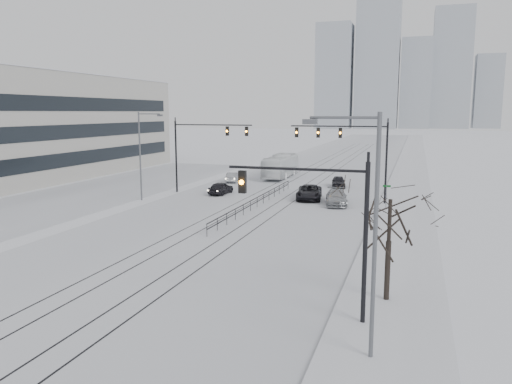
% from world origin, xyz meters
% --- Properties ---
extents(ground, '(500.00, 500.00, 0.00)m').
position_xyz_m(ground, '(0.00, 0.00, 0.00)').
color(ground, silver).
rests_on(ground, ground).
extents(road, '(22.00, 260.00, 0.02)m').
position_xyz_m(road, '(0.00, 60.00, 0.01)').
color(road, silver).
rests_on(road, ground).
extents(sidewalk_east, '(5.00, 260.00, 0.16)m').
position_xyz_m(sidewalk_east, '(13.50, 60.00, 0.08)').
color(sidewalk_east, silver).
rests_on(sidewalk_east, ground).
extents(curb, '(0.10, 260.00, 0.12)m').
position_xyz_m(curb, '(11.05, 60.00, 0.06)').
color(curb, gray).
rests_on(curb, ground).
extents(parking_strip, '(14.00, 60.00, 0.03)m').
position_xyz_m(parking_strip, '(-20.00, 35.00, 0.01)').
color(parking_strip, silver).
rests_on(parking_strip, ground).
extents(tram_rails, '(5.30, 180.00, 0.01)m').
position_xyz_m(tram_rails, '(-0.00, 40.00, 0.02)').
color(tram_rails, black).
rests_on(tram_rails, ground).
extents(skyline, '(96.00, 48.00, 72.00)m').
position_xyz_m(skyline, '(5.02, 273.63, 30.65)').
color(skyline, '#A1A8B0').
rests_on(skyline, ground).
extents(traffic_mast_near, '(6.10, 0.37, 7.00)m').
position_xyz_m(traffic_mast_near, '(10.79, 6.00, 4.56)').
color(traffic_mast_near, black).
rests_on(traffic_mast_near, ground).
extents(traffic_mast_ne, '(9.60, 0.37, 8.00)m').
position_xyz_m(traffic_mast_ne, '(8.15, 34.99, 5.76)').
color(traffic_mast_ne, black).
rests_on(traffic_mast_ne, ground).
extents(traffic_mast_nw, '(9.10, 0.37, 8.00)m').
position_xyz_m(traffic_mast_nw, '(-8.52, 36.00, 5.57)').
color(traffic_mast_nw, black).
rests_on(traffic_mast_nw, ground).
extents(street_light_east, '(2.73, 0.25, 9.00)m').
position_xyz_m(street_light_east, '(12.70, 3.00, 5.21)').
color(street_light_east, '#595B60').
rests_on(street_light_east, ground).
extents(street_light_west, '(2.73, 0.25, 9.00)m').
position_xyz_m(street_light_west, '(-12.20, 30.00, 5.21)').
color(street_light_west, '#595B60').
rests_on(street_light_west, ground).
extents(bare_tree, '(4.40, 4.40, 6.10)m').
position_xyz_m(bare_tree, '(13.20, 9.00, 4.49)').
color(bare_tree, black).
rests_on(bare_tree, ground).
extents(median_fence, '(0.06, 24.00, 1.00)m').
position_xyz_m(median_fence, '(0.00, 30.00, 0.53)').
color(median_fence, black).
rests_on(median_fence, ground).
extents(street_sign, '(0.70, 0.06, 2.40)m').
position_xyz_m(street_sign, '(11.80, 32.00, 1.61)').
color(street_sign, '#595B60').
rests_on(street_sign, ground).
extents(sedan_sb_inner, '(1.81, 4.10, 1.37)m').
position_xyz_m(sedan_sb_inner, '(-6.16, 36.05, 0.69)').
color(sedan_sb_inner, black).
rests_on(sedan_sb_inner, ground).
extents(sedan_sb_outer, '(2.05, 4.00, 1.26)m').
position_xyz_m(sedan_sb_outer, '(-8.31, 45.55, 0.63)').
color(sedan_sb_outer, '#95989C').
rests_on(sedan_sb_outer, ground).
extents(sedan_nb_front, '(3.22, 5.64, 1.48)m').
position_xyz_m(sedan_nb_front, '(3.83, 35.74, 0.74)').
color(sedan_nb_front, black).
rests_on(sedan_nb_front, ground).
extents(sedan_nb_right, '(2.87, 5.28, 1.45)m').
position_xyz_m(sedan_nb_right, '(7.01, 33.50, 0.73)').
color(sedan_nb_right, '#95989C').
rests_on(sedan_nb_right, ground).
extents(sedan_nb_far, '(2.23, 4.10, 1.32)m').
position_xyz_m(sedan_nb_far, '(5.44, 45.25, 0.66)').
color(sedan_nb_far, black).
rests_on(sedan_nb_far, ground).
extents(box_truck, '(2.83, 11.25, 3.12)m').
position_xyz_m(box_truck, '(-3.60, 51.95, 1.56)').
color(box_truck, white).
rests_on(box_truck, ground).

